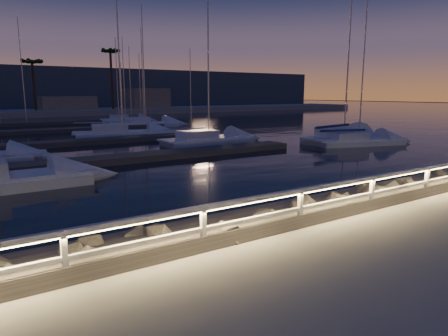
{
  "coord_description": "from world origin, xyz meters",
  "views": [
    {
      "loc": [
        -9.33,
        -7.51,
        3.55
      ],
      "look_at": [
        -1.83,
        4.0,
        0.96
      ],
      "focal_mm": 32.0,
      "sensor_mm": 36.0,
      "label": 1
    }
  ],
  "objects_px": {
    "sailboat_c": "(206,139)",
    "sailboat_k": "(124,119)",
    "sailboat_d": "(356,140)",
    "guard_rail": "(349,189)",
    "sailboat_h": "(342,136)",
    "sailboat_g": "(120,133)",
    "sailboat_l": "(144,124)"
  },
  "relations": [
    {
      "from": "sailboat_k",
      "to": "guard_rail",
      "type": "bearing_deg",
      "value": -87.09
    },
    {
      "from": "sailboat_h",
      "to": "sailboat_l",
      "type": "bearing_deg",
      "value": 100.01
    },
    {
      "from": "sailboat_g",
      "to": "sailboat_l",
      "type": "bearing_deg",
      "value": 72.5
    },
    {
      "from": "guard_rail",
      "to": "sailboat_h",
      "type": "distance_m",
      "value": 23.91
    },
    {
      "from": "guard_rail",
      "to": "sailboat_h",
      "type": "relative_size",
      "value": 2.76
    },
    {
      "from": "sailboat_h",
      "to": "sailboat_c",
      "type": "bearing_deg",
      "value": 145.56
    },
    {
      "from": "sailboat_g",
      "to": "sailboat_h",
      "type": "relative_size",
      "value": 0.95
    },
    {
      "from": "sailboat_c",
      "to": "sailboat_l",
      "type": "xyz_separation_m",
      "value": [
        2.12,
        18.86,
        -0.01
      ]
    },
    {
      "from": "sailboat_k",
      "to": "sailboat_l",
      "type": "height_order",
      "value": "sailboat_l"
    },
    {
      "from": "sailboat_d",
      "to": "sailboat_h",
      "type": "bearing_deg",
      "value": 85.16
    },
    {
      "from": "guard_rail",
      "to": "sailboat_d",
      "type": "relative_size",
      "value": 3.32
    },
    {
      "from": "sailboat_d",
      "to": "sailboat_g",
      "type": "distance_m",
      "value": 21.31
    },
    {
      "from": "sailboat_c",
      "to": "sailboat_h",
      "type": "height_order",
      "value": "sailboat_h"
    },
    {
      "from": "sailboat_g",
      "to": "sailboat_k",
      "type": "bearing_deg",
      "value": 84.73
    },
    {
      "from": "guard_rail",
      "to": "sailboat_k",
      "type": "relative_size",
      "value": 3.69
    },
    {
      "from": "sailboat_c",
      "to": "sailboat_d",
      "type": "distance_m",
      "value": 12.16
    },
    {
      "from": "sailboat_d",
      "to": "sailboat_k",
      "type": "relative_size",
      "value": 1.11
    },
    {
      "from": "sailboat_c",
      "to": "sailboat_l",
      "type": "relative_size",
      "value": 0.97
    },
    {
      "from": "guard_rail",
      "to": "sailboat_h",
      "type": "height_order",
      "value": "sailboat_h"
    },
    {
      "from": "sailboat_d",
      "to": "sailboat_l",
      "type": "height_order",
      "value": "sailboat_l"
    },
    {
      "from": "sailboat_g",
      "to": "guard_rail",
      "type": "bearing_deg",
      "value": -80.83
    },
    {
      "from": "sailboat_c",
      "to": "sailboat_k",
      "type": "bearing_deg",
      "value": 82.59
    },
    {
      "from": "guard_rail",
      "to": "sailboat_g",
      "type": "xyz_separation_m",
      "value": [
        3.04,
        29.43,
        -0.92
      ]
    },
    {
      "from": "sailboat_d",
      "to": "sailboat_k",
      "type": "distance_m",
      "value": 35.84
    },
    {
      "from": "sailboat_c",
      "to": "sailboat_d",
      "type": "relative_size",
      "value": 1.06
    },
    {
      "from": "sailboat_l",
      "to": "sailboat_g",
      "type": "bearing_deg",
      "value": -112.79
    },
    {
      "from": "sailboat_k",
      "to": "sailboat_d",
      "type": "bearing_deg",
      "value": -63.96
    },
    {
      "from": "sailboat_g",
      "to": "sailboat_d",
      "type": "bearing_deg",
      "value": -33.24
    },
    {
      "from": "guard_rail",
      "to": "sailboat_l",
      "type": "bearing_deg",
      "value": 76.56
    },
    {
      "from": "sailboat_d",
      "to": "sailboat_c",
      "type": "bearing_deg",
      "value": 161.11
    },
    {
      "from": "guard_rail",
      "to": "sailboat_c",
      "type": "bearing_deg",
      "value": 70.45
    },
    {
      "from": "guard_rail",
      "to": "sailboat_g",
      "type": "distance_m",
      "value": 29.6
    }
  ]
}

